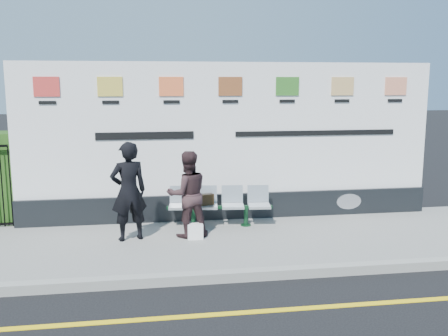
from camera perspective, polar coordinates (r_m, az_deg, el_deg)
name	(u,v)px	position (r m, az deg, el deg)	size (l,w,h in m)	color
ground	(240,313)	(6.27, 1.83, -16.25)	(80.00, 80.00, 0.00)	black
pavement	(213,243)	(8.54, -1.25, -8.57)	(14.00, 3.00, 0.12)	gray
kerb	(227,276)	(7.14, 0.34, -12.26)	(14.00, 0.18, 0.14)	gray
yellow_line	(240,313)	(6.27, 1.83, -16.22)	(14.00, 0.10, 0.01)	yellow
billboard	(229,152)	(9.60, 0.63, 1.84)	(8.00, 0.30, 3.00)	black
bench	(220,215)	(9.26, -0.50, -5.43)	(1.86, 0.50, 0.40)	silver
woman_left	(129,191)	(8.46, -10.85, -2.63)	(0.61, 0.40, 1.67)	black
woman_right	(188,194)	(8.54, -4.18, -3.00)	(0.72, 0.56, 1.49)	#352224
handbag_brown	(206,200)	(9.18, -2.02, -3.62)	(0.26, 0.11, 0.20)	black
carrier_bag_white	(195,231)	(8.54, -3.31, -7.24)	(0.26, 0.16, 0.26)	white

